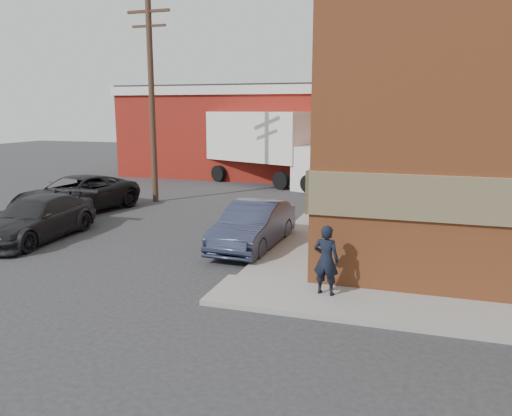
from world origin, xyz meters
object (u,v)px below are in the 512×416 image
Objects in this scene: sedan at (253,225)px; warehouse at (258,131)px; man at (326,260)px; utility_pole at (152,96)px; suv_b at (37,219)px; box_truck at (271,143)px; suv_a at (76,195)px.

warehouse is at bearing 109.29° from sedan.
sedan is at bearing -42.76° from man.
utility_pole reaches higher than warehouse.
warehouse is at bearing 82.23° from utility_pole.
warehouse is 18.44m from suv_b.
utility_pole is 8.30m from suv_b.
suv_b is at bearing -168.33° from sedan.
box_truck is (-3.09, 12.77, 1.62)m from sedan.
suv_a is (-8.54, 2.83, 0.05)m from sedan.
suv_a is at bearing 108.05° from suv_b.
suv_a reaches higher than suv_b.
suv_a is 11.45m from box_truck.
man is at bearing -17.63° from suv_a.
man is at bearing -16.04° from suv_b.
man is at bearing -45.20° from utility_pole.
man is (9.53, -9.60, -3.84)m from utility_pole.
utility_pole is 9.91m from sedan.
warehouse is 3.84× the size of sedan.
sedan is 0.90× the size of suv_b.
box_truck reaches higher than sedan.
suv_a reaches higher than sedan.
utility_pole is 14.06m from man.
utility_pole reaches higher than suv_a.
box_truck is at bearing -61.55° from man.
sedan is 13.24m from box_truck.
suv_b is 0.56× the size of box_truck.
sedan is (-2.83, 3.53, -0.21)m from man.
sedan is 0.50× the size of box_truck.
sedan reaches higher than suv_b.
suv_b is (-9.87, 2.37, -0.22)m from man.
man is (8.03, -20.60, -1.90)m from warehouse.
sedan is at bearing -54.01° from box_truck.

